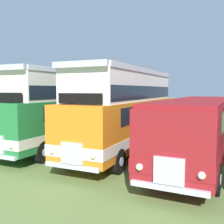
% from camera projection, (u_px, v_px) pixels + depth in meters
% --- Properties ---
extents(bus_first_in_row, '(2.71, 9.96, 4.52)m').
position_uv_depth(bus_first_in_row, '(64.00, 108.00, 15.76)').
color(bus_first_in_row, '#237538').
rests_on(bus_first_in_row, ground).
extents(bus_second_in_row, '(2.69, 10.63, 4.52)m').
position_uv_depth(bus_second_in_row, '(126.00, 109.00, 14.48)').
color(bus_second_in_row, orange).
rests_on(bus_second_in_row, ground).
extents(bus_third_in_row, '(2.92, 11.21, 2.99)m').
position_uv_depth(bus_third_in_row, '(198.00, 125.00, 12.53)').
color(bus_third_in_row, maroon).
rests_on(bus_third_in_row, ground).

